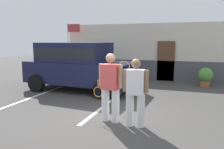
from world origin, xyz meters
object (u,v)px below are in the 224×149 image
at_px(tennis_player_woman, 135,92).
at_px(potted_plant_by_porch, 205,76).
at_px(parked_suv, 78,64).
at_px(flag_pole, 71,40).
at_px(tennis_player_man, 110,87).

xyz_separation_m(tennis_player_woman, potted_plant_by_porch, (2.00, 5.78, -0.40)).
height_order(parked_suv, flag_pole, flag_pole).
height_order(parked_suv, potted_plant_by_porch, parked_suv).
relative_size(tennis_player_woman, flag_pole, 0.55).
height_order(parked_suv, tennis_player_woman, parked_suv).
bearing_deg(parked_suv, tennis_player_woman, -40.58).
distance_m(parked_suv, potted_plant_by_porch, 5.91).
relative_size(parked_suv, flag_pole, 1.51).
bearing_deg(parked_suv, potted_plant_by_porch, 29.84).
distance_m(parked_suv, flag_pole, 4.01).
bearing_deg(potted_plant_by_porch, flag_pole, 174.82).
bearing_deg(tennis_player_woman, flag_pole, -51.65).
height_order(parked_suv, tennis_player_man, parked_suv).
bearing_deg(tennis_player_woman, potted_plant_by_porch, -110.74).
relative_size(potted_plant_by_porch, flag_pole, 0.29).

